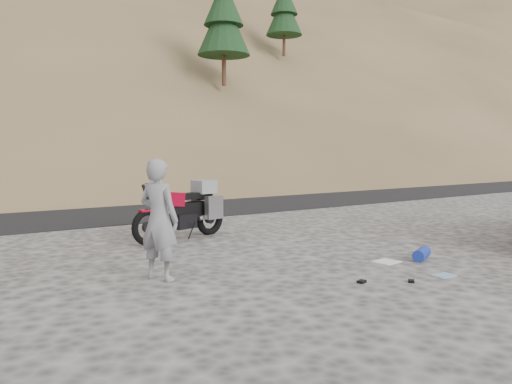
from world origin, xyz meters
The scene contains 9 objects.
ground centered at (0.00, 0.00, 0.00)m, with size 140.00×140.00×0.00m, color #423F3D.
road centered at (0.00, 9.00, 0.00)m, with size 120.00×7.00×0.05m, color black.
motorcycle centered at (-0.12, 2.96, 0.61)m, with size 2.37×1.05×1.44m.
man centered at (-1.91, 0.15, 0.00)m, with size 0.63×0.41×1.73m, color gray.
gear_white_cloth centered at (1.64, -0.92, 0.01)m, with size 0.39×0.35×0.01m, color white.
gear_blue_mat centered at (2.27, -1.13, 0.10)m, with size 0.20×0.20×0.50m, color #192F9A.
gear_glove_a centered at (0.34, -1.60, 0.02)m, with size 0.13×0.09×0.04m, color black.
gear_glove_b centered at (0.94, -1.98, 0.02)m, with size 0.11×0.08×0.04m, color black.
gear_blue_cloth centered at (1.63, -2.01, 0.01)m, with size 0.32×0.24×0.01m, color #7CA3BF.
Camera 1 is at (-4.71, -6.40, 1.83)m, focal length 35.00 mm.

